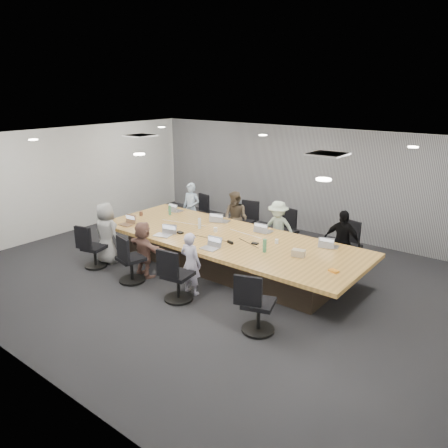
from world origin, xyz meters
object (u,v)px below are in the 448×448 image
Objects in this scene: person_5 at (144,249)px; bottle_green_right at (265,246)px; laptop_0 at (177,211)px; person_4 at (106,233)px; chair_0 at (200,217)px; laptop_2 at (265,231)px; laptop_1 at (222,221)px; person_2 at (278,229)px; chair_3 at (347,249)px; laptop_6 at (209,249)px; canvas_bag at (299,253)px; laptop_5 at (163,235)px; person_1 at (236,219)px; chair_6 at (178,279)px; chair_7 at (259,308)px; stapler at (230,242)px; snack_packet at (334,271)px; chair_2 at (285,235)px; person_6 at (191,263)px; chair_5 at (131,262)px; person_0 at (191,208)px; person_3 at (342,242)px; laptop_3 at (330,246)px; bottle_green_left at (170,210)px; chair_4 at (95,251)px; bottle_clear at (199,223)px; conference_table at (227,252)px; chair_1 at (244,225)px; laptop_4 at (126,225)px.

bottle_green_right is at bearing -147.99° from person_5.
person_5 is at bearing -154.20° from bottle_green_right.
person_4 is at bearing 88.27° from laptop_0.
laptop_2 is at bearing 171.32° from chair_0.
person_2 reaches higher than laptop_1.
chair_3 is 3.11m from laptop_6.
canvas_bag is (4.00, -0.85, 0.06)m from laptop_0.
canvas_bag is at bearing 0.92° from laptop_5.
chair_6 is at bearing -77.70° from person_1.
chair_7 is 5.53× the size of stapler.
laptop_6 is (-1.83, -2.50, 0.34)m from chair_3.
chair_2 is at bearing 136.61° from snack_packet.
laptop_6 is at bearing -94.75° from person_6.
chair_5 is 3.08m from person_1.
person_0 reaches higher than laptop_5.
person_3 is at bearing 70.35° from chair_7.
laptop_3 is 4.85m from person_4.
bottle_green_left is 4.79m from snack_packet.
snack_packet is (4.83, -1.67, 0.07)m from person_0.
person_3 is at bearing -171.87° from laptop_0.
chair_5 is 1.30m from chair_6.
chair_2 is 2.86m from laptop_0.
chair_0 is 5.40m from chair_7.
chair_3 is at bearing 51.13° from laptop_6.
bottle_green_left is at bearing 70.23° from chair_4.
snack_packet is (3.42, -0.40, -0.10)m from bottle_clear.
laptop_6 is 1.37× the size of canvas_bag.
laptop_2 is 1.00× the size of laptop_6.
conference_table is 1.71m from chair_6.
laptop_6 is at bearing 98.14° from chair_1.
bottle_green_right is (3.37, -1.61, 0.18)m from person_0.
person_6 is at bearing 175.84° from person_4.
laptop_4 is at bearing -94.16° from person_4.
bottle_green_left reaches higher than canvas_bag.
person_1 reaches higher than snack_packet.
chair_3 is (2.77, 0.00, -0.02)m from chair_1.
laptop_3 is at bearing -139.31° from person_5.
person_6 reaches higher than chair_1.
chair_2 reaches higher than stapler.
person_2 is 1.66m from laptop_3.
laptop_2 is 1.56m from canvas_bag.
stapler is at bearing 5.65° from laptop_5.
chair_5 is at bearing 56.93° from chair_3.
person_3 is 5.76× the size of bottle_clear.
chair_4 is 2.12× the size of laptop_1.
canvas_bag reaches higher than stapler.
person_2 is 0.56m from laptop_2.
person_2 reaches higher than bottle_clear.
bottle_green_left is at bearing 164.21° from bottle_clear.
chair_5 is 1.29m from person_4.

